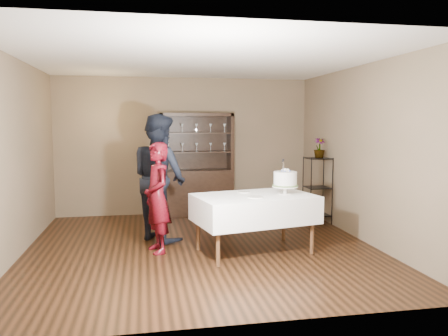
{
  "coord_description": "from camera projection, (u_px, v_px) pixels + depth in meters",
  "views": [
    {
      "loc": [
        -0.82,
        -6.19,
        1.83
      ],
      "look_at": [
        0.35,
        0.1,
        1.15
      ],
      "focal_mm": 35.0,
      "sensor_mm": 36.0,
      "label": 1
    }
  ],
  "objects": [
    {
      "name": "wall_right",
      "position": [
        362.0,
        153.0,
        6.71
      ],
      "size": [
        0.02,
        5.0,
        2.7
      ],
      "primitive_type": "cube",
      "color": "brown",
      "rests_on": "floor"
    },
    {
      "name": "woman",
      "position": [
        157.0,
        198.0,
        6.1
      ],
      "size": [
        0.52,
        0.65,
        1.55
      ],
      "primitive_type": "imported",
      "rotation": [
        0.0,
        0.0,
        -1.28
      ],
      "color": "#350410",
      "rests_on": "floor"
    },
    {
      "name": "floor",
      "position": [
        202.0,
        247.0,
        6.39
      ],
      "size": [
        5.0,
        5.0,
        0.0
      ],
      "primitive_type": "plane",
      "color": "black",
      "rests_on": "ground"
    },
    {
      "name": "wall_left",
      "position": [
        15.0,
        158.0,
        5.8
      ],
      "size": [
        0.02,
        5.0,
        2.7
      ],
      "primitive_type": "cube",
      "color": "brown",
      "rests_on": "floor"
    },
    {
      "name": "man",
      "position": [
        159.0,
        177.0,
        6.75
      ],
      "size": [
        1.14,
        1.2,
        1.96
      ],
      "primitive_type": "imported",
      "rotation": [
        0.0,
        0.0,
        2.15
      ],
      "color": "black",
      "rests_on": "floor"
    },
    {
      "name": "plate_far",
      "position": [
        244.0,
        192.0,
        6.31
      ],
      "size": [
        0.21,
        0.21,
        0.01
      ],
      "primitive_type": "cylinder",
      "rotation": [
        0.0,
        0.0,
        -0.19
      ],
      "color": "white",
      "rests_on": "cake_table"
    },
    {
      "name": "plate_near",
      "position": [
        255.0,
        197.0,
        5.88
      ],
      "size": [
        0.29,
        0.29,
        0.01
      ],
      "primitive_type": "cylinder",
      "rotation": [
        0.0,
        0.0,
        -0.41
      ],
      "color": "white",
      "rests_on": "cake_table"
    },
    {
      "name": "ceiling",
      "position": [
        201.0,
        60.0,
        6.11
      ],
      "size": [
        5.0,
        5.0,
        0.0
      ],
      "primitive_type": "plane",
      "rotation": [
        3.14,
        0.0,
        0.0
      ],
      "color": "white",
      "rests_on": "back_wall"
    },
    {
      "name": "plant_etagere",
      "position": [
        317.0,
        187.0,
        7.91
      ],
      "size": [
        0.42,
        0.42,
        1.2
      ],
      "color": "black",
      "rests_on": "floor"
    },
    {
      "name": "cake_table",
      "position": [
        254.0,
        209.0,
        6.11
      ],
      "size": [
        1.79,
        1.31,
        0.81
      ],
      "rotation": [
        0.0,
        0.0,
        0.2
      ],
      "color": "white",
      "rests_on": "floor"
    },
    {
      "name": "china_hutch",
      "position": [
        196.0,
        182.0,
        8.56
      ],
      "size": [
        1.4,
        0.48,
        2.0
      ],
      "color": "black",
      "rests_on": "floor"
    },
    {
      "name": "cake",
      "position": [
        285.0,
        180.0,
        6.15
      ],
      "size": [
        0.37,
        0.37,
        0.5
      ],
      "rotation": [
        0.0,
        0.0,
        -0.14
      ],
      "color": "white",
      "rests_on": "cake_table"
    },
    {
      "name": "potted_plant",
      "position": [
        319.0,
        148.0,
        7.8
      ],
      "size": [
        0.23,
        0.23,
        0.36
      ],
      "primitive_type": "imported",
      "rotation": [
        0.0,
        0.0,
        0.18
      ],
      "color": "#537437",
      "rests_on": "plant_etagere"
    },
    {
      "name": "back_wall",
      "position": [
        185.0,
        146.0,
        8.7
      ],
      "size": [
        5.0,
        0.02,
        2.7
      ],
      "primitive_type": "cube",
      "color": "brown",
      "rests_on": "floor"
    }
  ]
}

